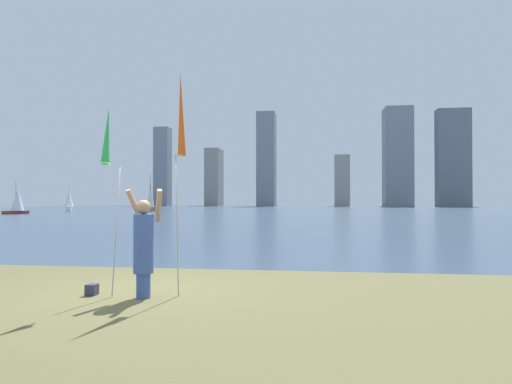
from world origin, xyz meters
name	(u,v)px	position (x,y,z in m)	size (l,w,h in m)	color
ground	(290,213)	(0.00, 50.95, -0.06)	(120.00, 138.00, 0.12)	brown
person	(144,244)	(0.27, -0.52, 1.00)	(0.74, 0.55, 2.03)	#3F59A5
kite_flag_left	(107,141)	(-0.33, -0.78, 2.90)	(0.16, 0.74, 3.52)	#B2B2B7
kite_flag_right	(181,119)	(0.87, -0.16, 3.39)	(0.16, 0.47, 4.28)	#B2B2B7
bag	(92,290)	(-0.80, -0.42, 0.10)	(0.19, 0.21, 0.21)	#33384C
sailboat_0	(150,198)	(-20.43, 54.82, 1.94)	(1.07, 2.11, 5.33)	brown
sailboat_3	(17,201)	(-32.61, 42.39, 1.56)	(2.06, 3.07, 4.07)	maroon
sailboat_4	(69,201)	(-33.20, 55.08, 1.45)	(1.87, 2.66, 3.89)	white
skyline_tower_0	(163,167)	(-36.04, 104.89, 10.12)	(3.78, 3.83, 20.25)	gray
skyline_tower_1	(214,177)	(-22.82, 106.66, 7.33)	(3.58, 7.04, 14.67)	gray
skyline_tower_2	(267,160)	(-8.90, 104.42, 11.62)	(4.47, 6.47, 23.23)	gray
skyline_tower_3	(342,181)	(9.74, 106.11, 6.31)	(3.60, 4.84, 12.62)	gray
skyline_tower_4	(398,157)	(23.49, 108.26, 12.21)	(6.65, 7.09, 24.41)	gray
skyline_tower_5	(453,158)	(36.13, 106.36, 11.73)	(7.65, 3.82, 23.46)	slate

